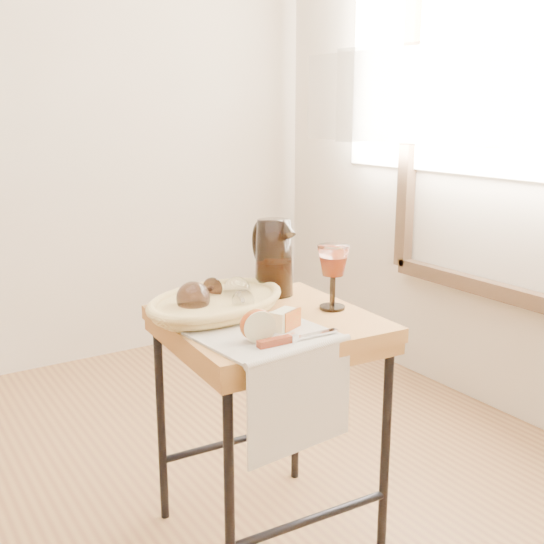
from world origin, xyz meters
TOP-DOWN VIEW (x-y plane):
  - window at (1.78, 0.35)m, footprint 0.04×1.14m
  - curtain at (1.74, 0.35)m, footprint 0.02×1.00m
  - side_table at (0.62, 0.21)m, footprint 0.53×0.53m
  - tea_towel at (0.53, 0.09)m, footprint 0.31×0.28m
  - bread_basket at (0.52, 0.30)m, footprint 0.44×0.37m
  - goblet_lying_a at (0.49, 0.32)m, footprint 0.16×0.15m
  - goblet_lying_b at (0.58, 0.28)m, footprint 0.11×0.13m
  - pitcher at (0.74, 0.37)m, footprint 0.18×0.25m
  - wine_goblet at (0.80, 0.17)m, footprint 0.11×0.11m
  - apple_half at (0.50, 0.06)m, footprint 0.09×0.06m
  - apple_wedge at (0.59, 0.09)m, footprint 0.08×0.06m
  - table_knife at (0.57, 0.01)m, footprint 0.21×0.03m

SIDE VIEW (x-z plane):
  - side_table at x=0.62m, z-range 0.00..0.63m
  - tea_towel at x=0.53m, z-range 0.63..0.64m
  - table_knife at x=0.57m, z-range 0.64..0.66m
  - bread_basket at x=0.52m, z-range 0.63..0.68m
  - apple_wedge at x=0.59m, z-range 0.64..0.69m
  - apple_half at x=0.50m, z-range 0.64..0.71m
  - goblet_lying_b at x=0.58m, z-range 0.65..0.72m
  - goblet_lying_a at x=0.49m, z-range 0.65..0.73m
  - wine_goblet at x=0.80m, z-range 0.63..0.81m
  - pitcher at x=0.74m, z-range 0.61..0.87m
  - curtain at x=1.74m, z-range 0.10..2.30m
  - window at x=1.78m, z-range 0.48..2.42m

